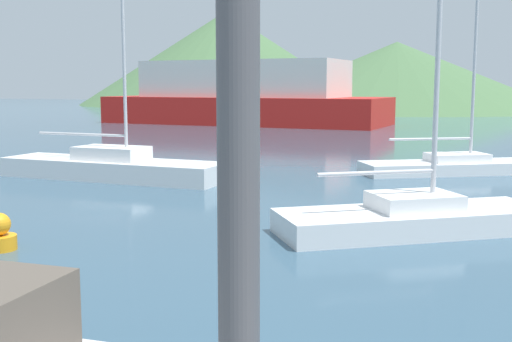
{
  "coord_description": "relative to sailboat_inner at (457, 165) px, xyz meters",
  "views": [
    {
      "loc": [
        6.75,
        -1.31,
        3.44
      ],
      "look_at": [
        0.47,
        14.0,
        1.2
      ],
      "focal_mm": 45.0,
      "sensor_mm": 36.0,
      "label": 1
    }
  ],
  "objects": [
    {
      "name": "ferry_distant",
      "position": [
        -20.23,
        26.15,
        2.08
      ],
      "size": [
        24.94,
        9.34,
        7.07
      ],
      "rotation": [
        0.0,
        0.0,
        -0.03
      ],
      "color": "red",
      "rests_on": "ground_plane"
    },
    {
      "name": "sailboat_inner",
      "position": [
        0.0,
        0.0,
        0.0
      ],
      "size": [
        7.36,
        5.62,
        7.76
      ],
      "rotation": [
        0.0,
        0.0,
        0.56
      ],
      "color": "white",
      "rests_on": "ground_plane"
    },
    {
      "name": "buoy_marker",
      "position": [
        -7.78,
        -15.82,
        -0.01
      ],
      "size": [
        0.69,
        0.69,
        0.79
      ],
      "color": "orange",
      "rests_on": "ground_plane"
    },
    {
      "name": "hill_west",
      "position": [
        -45.66,
        76.82,
        7.63
      ],
      "size": [
        50.04,
        50.04,
        15.93
      ],
      "color": "#476B42",
      "rests_on": "ground_plane"
    },
    {
      "name": "sailboat_middle",
      "position": [
        -11.59,
        -6.32,
        0.15
      ],
      "size": [
        8.65,
        2.13,
        11.03
      ],
      "rotation": [
        0.0,
        0.0,
        -0.0
      ],
      "color": "white",
      "rests_on": "ground_plane"
    },
    {
      "name": "hill_central",
      "position": [
        -13.93,
        64.73,
        4.3
      ],
      "size": [
        44.62,
        44.62,
        9.28
      ],
      "color": "#476B42",
      "rests_on": "ground_plane"
    },
    {
      "name": "sailboat_outer",
      "position": [
        -0.01,
        -10.92,
        0.04
      ],
      "size": [
        6.34,
        5.46,
        7.42
      ],
      "rotation": [
        0.0,
        0.0,
        0.64
      ],
      "color": "white",
      "rests_on": "ground_plane"
    }
  ]
}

